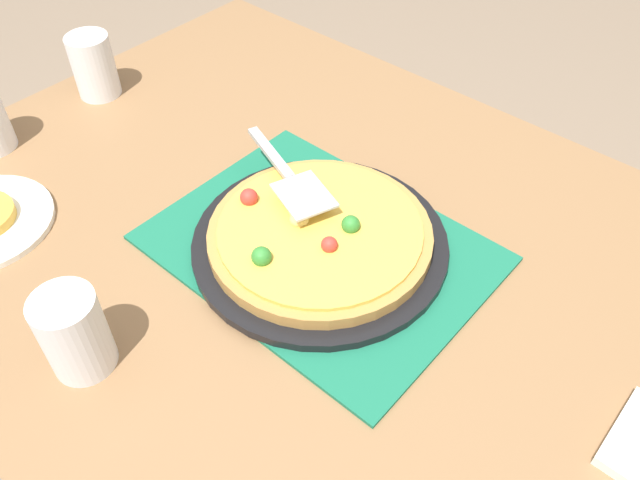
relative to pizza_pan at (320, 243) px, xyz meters
name	(u,v)px	position (x,y,z in m)	size (l,w,h in m)	color
ground_plane	(320,470)	(0.00, 0.00, -0.76)	(8.00, 8.00, 0.00)	#84705B
dining_table	(320,296)	(0.00, 0.00, -0.12)	(1.40, 1.00, 0.75)	olive
placemat	(320,248)	(0.00, 0.00, -0.01)	(0.48, 0.36, 0.01)	#196B4C
pizza_pan	(320,243)	(0.00, 0.00, 0.00)	(0.38, 0.38, 0.01)	black
pizza	(319,234)	(0.00, 0.00, 0.02)	(0.33, 0.33, 0.05)	#B78442
cup_far	(74,333)	(0.10, 0.35, 0.05)	(0.08, 0.08, 0.12)	white
cup_corner	(94,66)	(0.60, -0.04, 0.05)	(0.08, 0.08, 0.12)	white
pizza_server	(289,177)	(0.09, -0.03, 0.06)	(0.23, 0.12, 0.01)	silver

